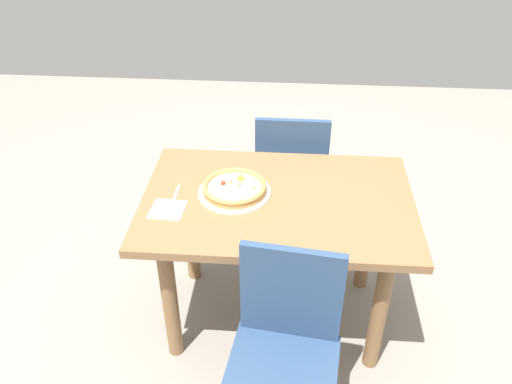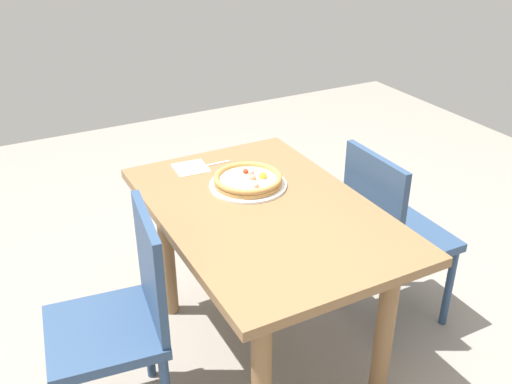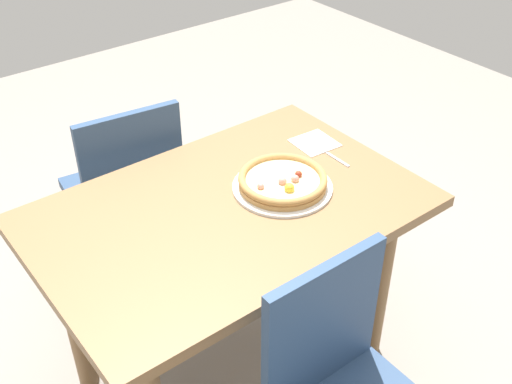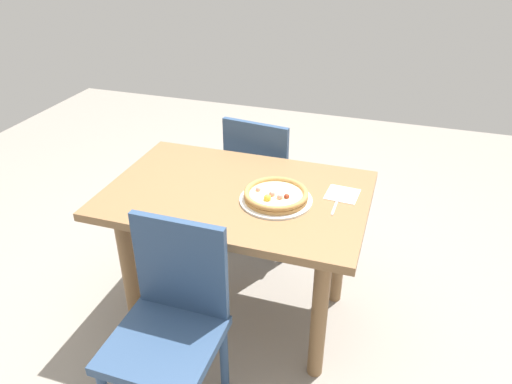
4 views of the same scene
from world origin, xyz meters
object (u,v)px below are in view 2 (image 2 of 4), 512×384
at_px(chair_near, 390,232).
at_px(chair_far, 122,317).
at_px(pizza, 248,179).
at_px(fork, 210,165).
at_px(napkin, 191,168).
at_px(plate, 248,185).
at_px(dining_table, 264,235).

relative_size(chair_near, chair_far, 1.00).
height_order(chair_far, pizza, chair_far).
xyz_separation_m(pizza, fork, (0.26, 0.06, -0.03)).
bearing_deg(napkin, plate, -151.79).
distance_m(plate, pizza, 0.03).
relative_size(dining_table, chair_far, 1.36).
bearing_deg(pizza, chair_far, 111.37).
relative_size(pizza, napkin, 2.03).
xyz_separation_m(dining_table, napkin, (0.46, 0.12, 0.12)).
xyz_separation_m(dining_table, plate, (0.19, -0.03, 0.13)).
xyz_separation_m(chair_near, napkin, (0.52, 0.72, 0.26)).
bearing_deg(dining_table, chair_near, -95.17).
bearing_deg(napkin, chair_near, -125.53).
xyz_separation_m(plate, napkin, (0.27, 0.14, -0.00)).
bearing_deg(pizza, dining_table, 171.78).
height_order(chair_near, napkin, chair_near).
bearing_deg(chair_near, chair_far, -89.56).
distance_m(pizza, fork, 0.26).
bearing_deg(chair_near, dining_table, -94.79).
bearing_deg(plate, chair_far, 111.41).
height_order(chair_near, pizza, chair_near).
height_order(dining_table, fork, fork).
bearing_deg(dining_table, napkin, 14.28).
bearing_deg(pizza, fork, 12.60).
distance_m(plate, napkin, 0.31).
xyz_separation_m(chair_far, plate, (0.25, -0.63, 0.26)).
distance_m(plate, fork, 0.26).
bearing_deg(napkin, pizza, -151.68).
distance_m(chair_near, fork, 0.85).
distance_m(chair_far, pizza, 0.74).
relative_size(chair_far, fork, 5.27).
bearing_deg(dining_table, chair_far, 95.28).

